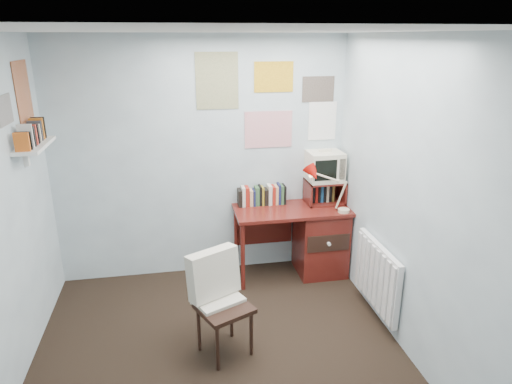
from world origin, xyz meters
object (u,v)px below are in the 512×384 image
(desk, at_px, (315,237))
(tv_riser, at_px, (325,192))
(desk_chair, at_px, (224,308))
(radiator, at_px, (377,276))
(desk_lamp, at_px, (345,192))
(wall_shelf, at_px, (35,145))
(crt_tv, at_px, (324,165))

(desk, bearing_deg, tv_riser, 42.96)
(desk_chair, distance_m, radiator, 1.44)
(tv_riser, bearing_deg, desk_lamp, -70.77)
(desk_chair, xyz_separation_m, wall_shelf, (-1.44, 0.81, 1.20))
(crt_tv, xyz_separation_m, radiator, (0.18, -1.06, -0.76))
(tv_riser, distance_m, crt_tv, 0.30)
(radiator, bearing_deg, wall_shelf, 169.11)
(desk_chair, xyz_separation_m, desk_lamp, (1.36, 0.99, 0.56))
(desk, relative_size, crt_tv, 3.36)
(crt_tv, bearing_deg, wall_shelf, -170.59)
(desk_chair, bearing_deg, tv_riser, 21.30)
(desk_chair, xyz_separation_m, tv_riser, (1.25, 1.30, 0.47))
(tv_riser, relative_size, wall_shelf, 0.65)
(radiator, bearing_deg, desk_lamp, 94.91)
(desk_lamp, bearing_deg, tv_riser, 110.36)
(desk, height_order, wall_shelf, wall_shelf)
(desk, height_order, desk_chair, desk_chair)
(crt_tv, height_order, wall_shelf, wall_shelf)
(desk_chair, xyz_separation_m, radiator, (1.42, 0.26, 0.00))
(desk_chair, bearing_deg, radiator, -14.52)
(desk_lamp, relative_size, wall_shelf, 0.69)
(desk, relative_size, tv_riser, 3.00)
(tv_riser, relative_size, radiator, 0.50)
(tv_riser, height_order, radiator, tv_riser)
(desk_chair, height_order, crt_tv, crt_tv)
(radiator, xyz_separation_m, wall_shelf, (-2.86, 0.55, 1.20))
(desk_chair, height_order, tv_riser, tv_riser)
(desk_lamp, xyz_separation_m, crt_tv, (-0.12, 0.33, 0.20))
(desk_chair, relative_size, crt_tv, 2.33)
(desk, distance_m, tv_riser, 0.51)
(desk, bearing_deg, desk_lamp, -41.09)
(desk_lamp, distance_m, radiator, 0.92)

